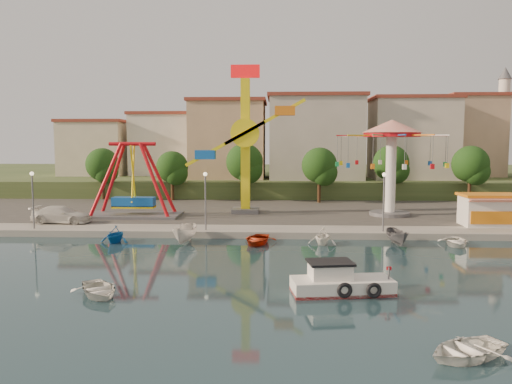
# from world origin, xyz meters

# --- Properties ---
(ground) EXTENTS (200.00, 200.00, 0.00)m
(ground) POSITION_xyz_m (0.00, 0.00, 0.00)
(ground) COLOR #143039
(ground) RESTS_ON ground
(quay_deck) EXTENTS (200.00, 100.00, 0.60)m
(quay_deck) POSITION_xyz_m (0.00, 62.00, 0.30)
(quay_deck) COLOR #9E998E
(quay_deck) RESTS_ON ground
(asphalt_pad) EXTENTS (90.00, 28.00, 0.01)m
(asphalt_pad) POSITION_xyz_m (0.00, 30.00, 0.60)
(asphalt_pad) COLOR #4C4944
(asphalt_pad) RESTS_ON quay_deck
(hill_terrace) EXTENTS (200.00, 60.00, 3.00)m
(hill_terrace) POSITION_xyz_m (0.00, 67.00, 1.50)
(hill_terrace) COLOR #384C26
(hill_terrace) RESTS_ON ground
(pirate_ship_ride) EXTENTS (10.00, 5.00, 8.00)m
(pirate_ship_ride) POSITION_xyz_m (-16.95, 20.93, 4.39)
(pirate_ship_ride) COLOR #59595E
(pirate_ship_ride) RESTS_ON quay_deck
(kamikaze_tower) EXTENTS (8.94, 3.10, 16.50)m
(kamikaze_tower) POSITION_xyz_m (-4.65, 24.19, 8.34)
(kamikaze_tower) COLOR #59595E
(kamikaze_tower) RESTS_ON quay_deck
(wave_swinger) EXTENTS (11.60, 11.60, 10.40)m
(wave_swinger) POSITION_xyz_m (10.79, 22.98, 8.20)
(wave_swinger) COLOR #59595E
(wave_swinger) RESTS_ON quay_deck
(booth_left) EXTENTS (5.40, 3.78, 3.08)m
(booth_left) POSITION_xyz_m (18.74, 16.49, 2.16)
(booth_left) COLOR white
(booth_left) RESTS_ON quay_deck
(lamp_post_0) EXTENTS (0.14, 0.14, 5.00)m
(lamp_post_0) POSITION_xyz_m (-24.00, 13.00, 3.10)
(lamp_post_0) COLOR #59595E
(lamp_post_0) RESTS_ON quay_deck
(lamp_post_1) EXTENTS (0.14, 0.14, 5.00)m
(lamp_post_1) POSITION_xyz_m (-8.00, 13.00, 3.10)
(lamp_post_1) COLOR #59595E
(lamp_post_1) RESTS_ON quay_deck
(lamp_post_2) EXTENTS (0.14, 0.14, 5.00)m
(lamp_post_2) POSITION_xyz_m (8.00, 13.00, 3.10)
(lamp_post_2) COLOR #59595E
(lamp_post_2) RESTS_ON quay_deck
(tree_0) EXTENTS (4.60, 4.60, 7.19)m
(tree_0) POSITION_xyz_m (-26.00, 36.98, 5.47)
(tree_0) COLOR #382314
(tree_0) RESTS_ON quay_deck
(tree_1) EXTENTS (4.35, 4.35, 6.80)m
(tree_1) POSITION_xyz_m (-16.00, 36.24, 5.20)
(tree_1) COLOR #382314
(tree_1) RESTS_ON quay_deck
(tree_2) EXTENTS (5.02, 5.02, 7.85)m
(tree_2) POSITION_xyz_m (-6.00, 35.81, 5.92)
(tree_2) COLOR #382314
(tree_2) RESTS_ON quay_deck
(tree_3) EXTENTS (4.68, 4.68, 7.32)m
(tree_3) POSITION_xyz_m (4.00, 34.36, 5.55)
(tree_3) COLOR #382314
(tree_3) RESTS_ON quay_deck
(tree_4) EXTENTS (4.86, 4.86, 7.60)m
(tree_4) POSITION_xyz_m (14.00, 37.35, 5.75)
(tree_4) COLOR #382314
(tree_4) RESTS_ON quay_deck
(tree_5) EXTENTS (4.83, 4.83, 7.54)m
(tree_5) POSITION_xyz_m (24.00, 35.54, 5.71)
(tree_5) COLOR #382314
(tree_5) RESTS_ON quay_deck
(building_0) EXTENTS (9.26, 9.53, 11.87)m
(building_0) POSITION_xyz_m (-33.37, 46.06, 8.93)
(building_0) COLOR beige
(building_0) RESTS_ON hill_terrace
(building_1) EXTENTS (12.33, 9.01, 8.63)m
(building_1) POSITION_xyz_m (-21.33, 51.38, 7.32)
(building_1) COLOR silver
(building_1) RESTS_ON hill_terrace
(building_2) EXTENTS (11.95, 9.28, 11.23)m
(building_2) POSITION_xyz_m (-8.19, 51.96, 8.62)
(building_2) COLOR tan
(building_2) RESTS_ON hill_terrace
(building_3) EXTENTS (12.59, 10.50, 9.20)m
(building_3) POSITION_xyz_m (5.60, 48.80, 7.60)
(building_3) COLOR beige
(building_3) RESTS_ON hill_terrace
(building_4) EXTENTS (10.75, 9.23, 9.24)m
(building_4) POSITION_xyz_m (19.07, 52.20, 7.62)
(building_4) COLOR beige
(building_4) RESTS_ON hill_terrace
(building_5) EXTENTS (12.77, 10.96, 11.21)m
(building_5) POSITION_xyz_m (32.37, 50.33, 8.61)
(building_5) COLOR tan
(building_5) RESTS_ON hill_terrace
(minaret) EXTENTS (2.80, 2.80, 18.00)m
(minaret) POSITION_xyz_m (36.00, 54.00, 12.55)
(minaret) COLOR silver
(minaret) RESTS_ON hill_terrace
(cabin_motorboat) EXTENTS (5.93, 2.98, 2.00)m
(cabin_motorboat) POSITION_xyz_m (2.09, -3.82, 0.53)
(cabin_motorboat) COLOR white
(cabin_motorboat) RESTS_ON ground
(rowboat_a) EXTENTS (4.18, 4.45, 0.75)m
(rowboat_a) POSITION_xyz_m (-11.41, -4.92, 0.38)
(rowboat_a) COLOR white
(rowboat_a) RESTS_ON ground
(rowboat_b) EXTENTS (4.42, 4.00, 0.75)m
(rowboat_b) POSITION_xyz_m (6.06, -12.25, 0.38)
(rowboat_b) COLOR white
(rowboat_b) RESTS_ON ground
(van) EXTENTS (5.88, 2.60, 1.68)m
(van) POSITION_xyz_m (-22.84, 16.29, 1.44)
(van) COLOR silver
(van) RESTS_ON quay_deck
(moored_boat_1) EXTENTS (2.74, 3.07, 1.47)m
(moored_boat_1) POSITION_xyz_m (-15.34, 9.80, 0.73)
(moored_boat_1) COLOR #135DAB
(moored_boat_1) RESTS_ON ground
(moored_boat_2) EXTENTS (2.05, 4.32, 1.61)m
(moored_boat_2) POSITION_xyz_m (-9.29, 9.80, 0.80)
(moored_boat_2) COLOR silver
(moored_boat_2) RESTS_ON ground
(moored_boat_3) EXTENTS (3.54, 4.41, 0.81)m
(moored_boat_3) POSITION_xyz_m (-3.17, 9.80, 0.41)
(moored_boat_3) COLOR #A9280D
(moored_boat_3) RESTS_ON ground
(moored_boat_4) EXTENTS (3.09, 3.35, 1.47)m
(moored_boat_4) POSITION_xyz_m (2.33, 9.80, 0.74)
(moored_boat_4) COLOR white
(moored_boat_4) RESTS_ON ground
(moored_boat_5) EXTENTS (1.68, 3.70, 1.39)m
(moored_boat_5) POSITION_xyz_m (8.53, 9.80, 0.69)
(moored_boat_5) COLOR #515055
(moored_boat_5) RESTS_ON ground
(moored_boat_6) EXTENTS (3.06, 3.93, 0.74)m
(moored_boat_6) POSITION_xyz_m (13.34, 9.80, 0.37)
(moored_boat_6) COLOR white
(moored_boat_6) RESTS_ON ground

